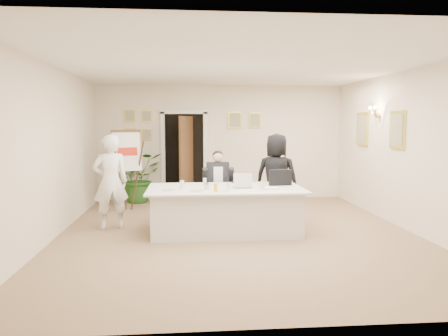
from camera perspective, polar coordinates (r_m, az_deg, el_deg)
floor at (r=7.53m, az=1.69°, el=-8.50°), size 7.00×7.00×0.00m
ceiling at (r=7.36m, az=1.76°, el=13.13°), size 6.00×7.00×0.02m
wall_back at (r=10.80m, az=-0.43°, el=3.35°), size 6.00×0.10×2.80m
wall_front at (r=3.87m, az=7.72°, el=-1.08°), size 6.00×0.10×2.80m
wall_left at (r=7.58m, az=-21.44°, el=1.91°), size 0.10×7.00×2.80m
wall_right at (r=8.22m, az=22.99°, el=2.13°), size 0.10×7.00×2.80m
doorway at (r=10.60m, az=-5.11°, el=1.35°), size 1.14×0.86×2.20m
pictures_back_wall at (r=10.72m, az=-4.70°, el=5.72°), size 3.40×0.06×0.80m
pictures_right_wall at (r=9.27m, az=19.44°, el=4.78°), size 0.06×2.20×0.80m
wall_sconce at (r=9.25m, az=19.12°, el=6.96°), size 0.20×0.30×0.24m
conference_table at (r=7.51m, az=0.17°, el=-5.47°), size 2.64×1.41×0.78m
seated_man at (r=8.43m, az=-0.79°, el=-2.24°), size 0.63×0.67×1.36m
flip_chart at (r=9.55m, az=-12.65°, el=-0.81°), size 0.61×0.48×1.69m
standing_man at (r=7.93m, az=-14.60°, el=-1.79°), size 0.70×0.57×1.68m
standing_woman at (r=8.39m, az=6.86°, el=-1.22°), size 0.97×0.82×1.68m
potted_palm at (r=10.59m, az=-11.14°, el=-1.23°), size 1.39×1.38×1.17m
laptop at (r=7.47m, az=2.38°, el=-1.49°), size 0.33×0.36×0.28m
laptop_bag at (r=7.78m, az=7.36°, el=-1.24°), size 0.41×0.16×0.28m
paper_stack at (r=7.32m, az=5.96°, el=-2.64°), size 0.29×0.21×0.03m
plate_left at (r=7.15m, az=-7.20°, el=-2.92°), size 0.24×0.24×0.01m
plate_mid at (r=7.03m, az=-3.46°, el=-3.04°), size 0.28×0.28×0.01m
plate_near at (r=7.00m, az=-0.02°, el=-3.06°), size 0.27×0.27×0.01m
glass_a at (r=7.37m, az=-5.49°, el=-2.15°), size 0.08×0.08×0.14m
glass_b at (r=7.07m, az=0.58°, el=-2.46°), size 0.08×0.08×0.14m
glass_c at (r=7.21m, az=5.04°, el=-2.32°), size 0.09×0.09×0.14m
glass_d at (r=7.65m, az=-2.53°, el=-1.84°), size 0.07×0.07×0.14m
oj_glass at (r=7.02m, az=-1.09°, el=-2.56°), size 0.07×0.07×0.13m
steel_jug at (r=7.22m, az=-2.32°, el=-2.42°), size 0.10×0.10×0.11m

